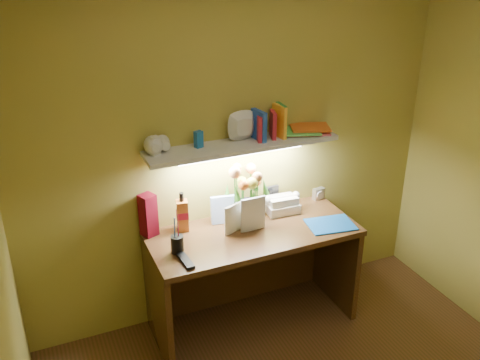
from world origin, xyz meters
name	(u,v)px	position (x,y,z in m)	size (l,w,h in m)	color
desk	(253,278)	(0.00, 1.20, 0.38)	(1.40, 0.60, 0.75)	#36220E
flower_bouquet	(247,194)	(0.03, 1.37, 0.95)	(0.25, 0.25, 0.40)	#0B0835
telephone	(282,203)	(0.30, 1.38, 0.82)	(0.23, 0.17, 0.14)	white
desk_clock	(319,194)	(0.65, 1.44, 0.79)	(0.09, 0.04, 0.09)	silver
whisky_bottle	(182,212)	(-0.42, 1.40, 0.89)	(0.07, 0.07, 0.28)	#B05821
whisky_box	(148,215)	(-0.64, 1.43, 0.89)	(0.09, 0.09, 0.29)	#630816
pen_cup	(177,239)	(-0.54, 1.15, 0.85)	(0.08, 0.08, 0.19)	black
art_card	(225,209)	(-0.12, 1.39, 0.85)	(0.19, 0.04, 0.19)	white
tv_remote	(186,261)	(-0.53, 1.02, 0.76)	(0.05, 0.18, 0.02)	black
blue_folder	(330,224)	(0.52, 1.07, 0.75)	(0.31, 0.23, 0.01)	#1458A8
desk_book_a	(225,222)	(-0.20, 1.21, 0.85)	(0.15, 0.02, 0.20)	silver
desk_book_b	(241,217)	(-0.08, 1.21, 0.87)	(0.18, 0.02, 0.24)	silver
wall_shelf	(244,139)	(0.01, 1.38, 1.34)	(1.32, 0.31, 0.25)	silver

